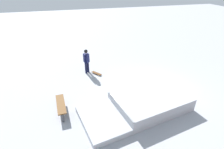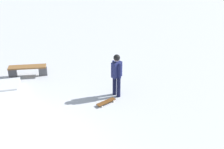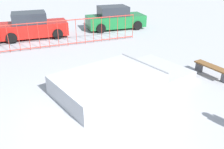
% 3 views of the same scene
% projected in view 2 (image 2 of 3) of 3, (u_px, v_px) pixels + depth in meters
% --- Properties ---
extents(skater, '(0.42, 0.43, 1.73)m').
position_uv_depth(skater, '(117.00, 72.00, 11.25)').
color(skater, black).
rests_on(skater, ground).
extents(skateboard, '(0.64, 0.76, 0.09)m').
position_uv_depth(skateboard, '(106.00, 102.00, 11.13)').
color(skateboard, '#593314').
rests_on(skateboard, ground).
extents(park_bench, '(0.51, 1.66, 0.48)m').
position_uv_depth(park_bench, '(27.00, 69.00, 13.01)').
color(park_bench, brown).
rests_on(park_bench, ground).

